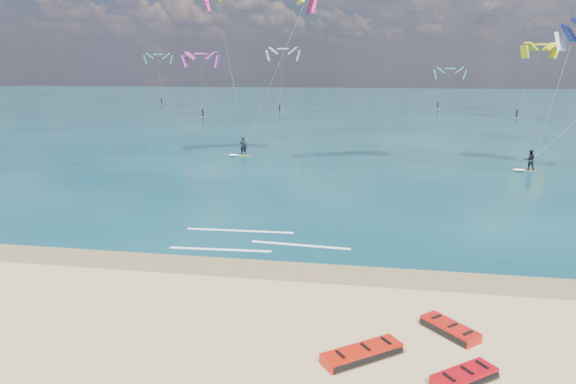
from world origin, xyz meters
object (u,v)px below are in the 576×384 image
object	(u,v)px
packed_kite_mid	(449,333)
kitesurfer_main	(251,63)
packed_kite_left	(362,358)
packed_kite_right	(464,382)

from	to	relation	value
packed_kite_mid	kitesurfer_main	size ratio (longest dim) A/B	0.13
packed_kite_mid	kitesurfer_main	distance (m)	34.98
packed_kite_left	kitesurfer_main	bearing A→B (deg)	72.21
packed_kite_right	kitesurfer_main	bearing A→B (deg)	75.21
packed_kite_left	packed_kite_mid	xyz separation A→B (m)	(2.95, 2.06, 0.00)
packed_kite_mid	packed_kite_right	distance (m)	2.84
packed_kite_left	packed_kite_mid	size ratio (longest dim) A/B	1.28
packed_kite_mid	kitesurfer_main	world-z (taller)	kitesurfer_main
kitesurfer_main	packed_kite_mid	bearing A→B (deg)	-90.77
packed_kite_left	kitesurfer_main	distance (m)	35.76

